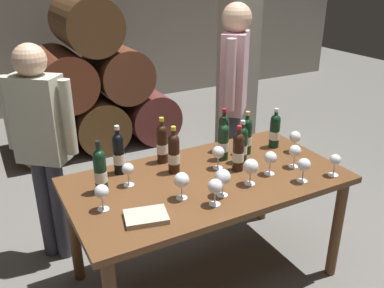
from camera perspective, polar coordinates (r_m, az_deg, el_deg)
The scene contains 30 objects.
ground_plane at distance 3.00m, azimuth 1.91°, elevation -17.56°, with size 14.00×14.00×0.00m, color #66635E.
cellar_back_wall at distance 6.28m, azimuth -18.49°, elevation 17.16°, with size 10.00×0.24×2.80m, color gray.
barrel_stack at distance 4.87m, azimuth -13.67°, elevation 7.27°, with size 1.86×0.90×1.69m.
stone_pillar at distance 4.36m, azimuth 6.50°, elevation 14.53°, with size 0.32×0.32×2.60m, color gray.
dining_table at distance 2.61m, azimuth 2.10°, elevation -6.41°, with size 1.70×0.90×0.76m.
wine_bottle_0 at distance 2.88m, azimuth 4.37°, elevation 1.52°, with size 0.07×0.07×0.31m.
wine_bottle_1 at distance 2.57m, azimuth -2.52°, elevation -1.24°, with size 0.07×0.07×0.31m.
wine_bottle_2 at distance 2.71m, azimuth -4.13°, elevation 0.10°, with size 0.07×0.07×0.31m.
wine_bottle_3 at distance 2.60m, azimuth -10.05°, elevation -1.24°, with size 0.07×0.07×0.32m.
wine_bottle_4 at distance 2.41m, azimuth -12.52°, elevation -3.59°, with size 0.07×0.07×0.32m.
wine_bottle_5 at distance 2.62m, azimuth 6.43°, elevation -1.02°, with size 0.07×0.07×0.30m.
wine_bottle_6 at distance 2.73m, azimuth 6.90°, elevation -0.03°, with size 0.07×0.07×0.29m.
wine_bottle_7 at distance 3.00m, azimuth 11.33°, elevation 1.84°, with size 0.07×0.07×0.29m.
wine_bottle_8 at distance 2.86m, azimuth 7.52°, elevation 1.16°, with size 0.07×0.07×0.31m.
wine_bottle_9 at distance 2.76m, azimuth 4.32°, elevation 0.35°, with size 0.07×0.07×0.30m.
wine_glass_0 at distance 2.46m, azimuth 8.10°, elevation -3.14°, with size 0.09×0.09×0.16m.
wine_glass_1 at distance 2.73m, azimuth 14.00°, elevation -1.04°, with size 0.08×0.08×0.15m.
wine_glass_2 at distance 2.24m, azimuth -12.33°, elevation -6.53°, with size 0.08×0.08×0.15m.
wine_glass_3 at distance 2.60m, azimuth 10.76°, elevation -1.96°, with size 0.08×0.08×0.15m.
wine_glass_4 at distance 2.64m, azimuth 3.64°, elevation -1.24°, with size 0.08×0.08×0.15m.
wine_glass_5 at distance 2.56m, azimuth 15.17°, elevation -2.86°, with size 0.08×0.08×0.15m.
wine_glass_6 at distance 2.69m, azimuth 19.12°, elevation -2.18°, with size 0.07×0.07×0.14m.
wine_glass_7 at distance 2.46m, azimuth -8.82°, elevation -3.53°, with size 0.07×0.07×0.15m.
wine_glass_8 at distance 2.33m, azimuth 4.26°, elevation -4.63°, with size 0.09×0.09×0.16m.
wine_glass_9 at distance 2.29m, azimuth -1.44°, elevation -5.06°, with size 0.09×0.09×0.16m.
wine_glass_10 at distance 2.95m, azimuth 14.01°, elevation 0.89°, with size 0.08×0.08×0.15m.
wine_glass_11 at distance 2.24m, azimuth 3.21°, elevation -5.93°, with size 0.08×0.08×0.16m.
tasting_notebook at distance 2.18m, azimuth -6.35°, elevation -9.93°, with size 0.22×0.16×0.03m, color #B2A893.
sommelier_presenting at distance 3.39m, azimuth 5.78°, elevation 7.54°, with size 0.36×0.39×1.72m.
taster_seated_left at distance 2.88m, azimuth -19.98°, elevation 0.69°, with size 0.39×0.35×1.54m.
Camera 1 is at (-1.16, -1.94, 1.97)m, focal length 38.72 mm.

